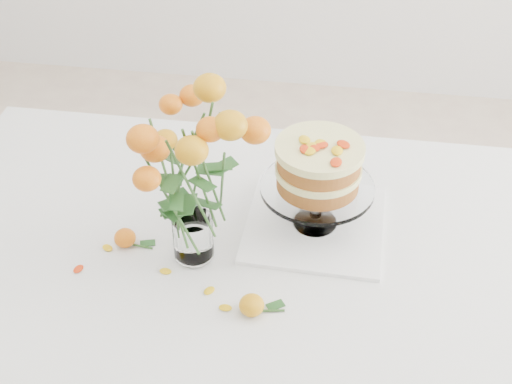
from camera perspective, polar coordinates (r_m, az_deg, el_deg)
table at (r=1.59m, az=-1.92°, el=-6.41°), size 1.43×0.93×0.76m
napkin at (r=1.58m, az=4.71°, el=-2.61°), size 0.31×0.31×0.01m
cake_stand at (r=1.49m, az=5.01°, el=1.76°), size 0.24×0.24×0.22m
rose_vase at (r=1.36m, az=-5.50°, el=2.40°), size 0.36×0.36×0.42m
loose_rose_near at (r=1.39m, az=-0.34°, el=-9.05°), size 0.09×0.05×0.04m
loose_rose_far at (r=1.55m, az=-10.42°, el=-3.64°), size 0.08×0.05×0.04m
stray_petal_a at (r=1.49m, az=-7.25°, el=-6.32°), size 0.03×0.02×0.00m
stray_petal_b at (r=1.44m, az=-3.76°, el=-7.89°), size 0.03×0.02×0.00m
stray_petal_c at (r=1.41m, az=-2.47°, el=-9.25°), size 0.03×0.02×0.00m
stray_petal_d at (r=1.56m, az=-11.80°, el=-4.41°), size 0.03×0.02×0.00m
stray_petal_e at (r=1.53m, az=-14.02°, el=-6.00°), size 0.03×0.02×0.00m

